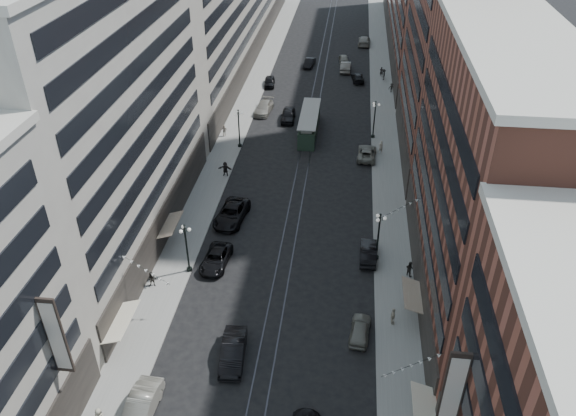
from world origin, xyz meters
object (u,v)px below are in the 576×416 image
at_px(lamppost_sw_mid, 239,127).
at_px(car_9, 269,82).
at_px(pedestrian_6, 225,131).
at_px(car_extra_1, 309,63).
at_px(pedestrian_extra_0, 384,74).
at_px(car_4, 360,329).
at_px(car_13, 288,115).
at_px(car_extra_2, 364,41).
at_px(lamppost_sw_far, 187,247).
at_px(pedestrian_extra_1, 381,72).
at_px(car_7, 232,214).
at_px(car_5, 233,351).
at_px(pedestrian_5, 225,169).
at_px(pedestrian_7, 409,269).
at_px(pedestrian_9, 392,88).
at_px(pedestrian_8, 381,147).
at_px(car_1, 140,408).
at_px(car_14, 346,66).
at_px(lamppost_se_mid, 374,118).
at_px(car_8, 264,108).
at_px(pedestrian_2, 152,279).
at_px(streetcar, 309,124).
at_px(lamppost_se_far, 378,235).
at_px(car_2, 216,259).
at_px(car_12, 358,78).
at_px(car_11, 367,153).
at_px(pedestrian_4, 393,316).
at_px(car_extra_0, 344,58).
at_px(car_10, 368,252).

relative_size(lamppost_sw_mid, car_9, 1.26).
height_order(pedestrian_6, car_extra_1, pedestrian_6).
distance_m(car_extra_1, pedestrian_extra_0, 14.77).
bearing_deg(car_extra_1, car_4, -74.16).
bearing_deg(car_13, car_extra_2, 72.07).
height_order(lamppost_sw_far, car_extra_1, lamppost_sw_far).
xyz_separation_m(car_13, pedestrian_extra_1, (14.52, 20.41, 0.15)).
bearing_deg(car_7, car_5, -71.33).
bearing_deg(car_13, pedestrian_5, -110.18).
height_order(car_4, car_13, car_13).
relative_size(pedestrian_7, pedestrian_9, 1.04).
bearing_deg(lamppost_sw_far, pedestrian_8, 54.71).
height_order(pedestrian_9, pedestrian_extra_0, pedestrian_extra_0).
distance_m(car_7, pedestrian_extra_0, 49.52).
xyz_separation_m(car_1, car_14, (12.90, 76.18, -0.02)).
bearing_deg(pedestrian_5, lamppost_se_mid, 40.36).
distance_m(lamppost_sw_mid, car_8, 12.49).
height_order(car_5, pedestrian_2, pedestrian_2).
relative_size(streetcar, car_extra_1, 2.54).
bearing_deg(car_extra_1, pedestrian_extra_1, -9.27).
relative_size(lamppost_se_far, car_8, 0.97).
distance_m(car_1, pedestrian_2, 14.51).
bearing_deg(car_2, car_12, 79.54).
distance_m(pedestrian_5, pedestrian_8, 21.42).
distance_m(car_7, car_extra_1, 51.95).
bearing_deg(car_11, pedestrian_4, 97.53).
distance_m(car_5, car_7, 20.29).
relative_size(car_7, pedestrian_9, 4.02).
bearing_deg(pedestrian_9, car_5, -107.25).
distance_m(car_1, pedestrian_extra_0, 74.76).
distance_m(car_13, pedestrian_9, 20.62).
xyz_separation_m(car_1, car_7, (1.60, 26.02, -0.01)).
relative_size(car_8, car_11, 1.09).
bearing_deg(pedestrian_4, car_extra_2, 0.39).
relative_size(car_1, pedestrian_9, 3.42).
bearing_deg(pedestrian_9, car_8, -155.71).
bearing_deg(car_7, car_9, 99.17).
height_order(pedestrian_7, pedestrian_8, pedestrian_8).
bearing_deg(pedestrian_extra_0, pedestrian_8, 1.58).
bearing_deg(car_12, pedestrian_2, 64.49).
bearing_deg(pedestrian_7, lamppost_se_mid, -42.04).
relative_size(car_2, car_7, 0.83).
height_order(car_5, pedestrian_4, pedestrian_4).
bearing_deg(car_extra_0, pedestrian_extra_0, 122.76).
xyz_separation_m(pedestrian_5, car_extra_0, (13.51, 45.73, -0.39)).
distance_m(streetcar, car_12, 22.99).
bearing_deg(pedestrian_6, car_13, -147.80).
bearing_deg(car_10, car_1, 52.10).
height_order(lamppost_sw_far, pedestrian_7, lamppost_sw_far).
bearing_deg(lamppost_sw_far, streetcar, 74.21).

